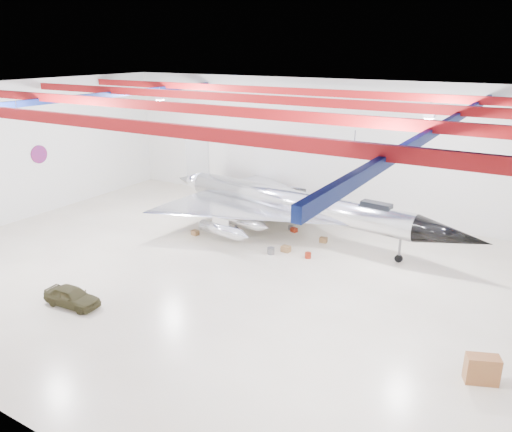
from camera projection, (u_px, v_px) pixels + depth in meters
The scene contains 16 objects.
floor at pixel (227, 272), 31.30m from camera, with size 40.00×40.00×0.00m, color #BDB096.
wall_back at pixel (326, 146), 41.70m from camera, with size 40.00×40.00×0.00m, color silver.
wall_left at pixel (16, 152), 39.30m from camera, with size 30.00×30.00×0.00m, color silver.
ceiling at pixel (223, 92), 27.76m from camera, with size 40.00×40.00×0.00m, color #0A0F38.
ceiling_structure at pixel (223, 104), 27.98m from camera, with size 39.50×29.50×1.08m.
wall_roundel at pixel (39, 154), 41.06m from camera, with size 1.50×1.50×0.10m, color #B21414.
jet_aircraft at pixel (293, 206), 36.70m from camera, with size 25.70×16.13×7.01m.
jeep at pixel (72, 296), 27.01m from camera, with size 1.32×3.28×1.12m, color #38341C.
desk at pixel (482, 369), 20.80m from camera, with size 1.35×0.67×1.23m, color brown.
crate_ply at pixel (195, 233), 37.37m from camera, with size 0.52×0.42×0.36m, color olive.
toolbox_red at pixel (294, 230), 37.99m from camera, with size 0.46×0.37×0.32m, color maroon.
engine_drum at pixel (271, 251), 33.91m from camera, with size 0.50×0.50×0.45m, color #59595B.
parts_bin at pixel (323, 240), 35.95m from camera, with size 0.52×0.42×0.37m, color olive.
tool_chest at pixel (308, 255), 33.27m from camera, with size 0.43×0.43×0.38m, color maroon.
oil_barrel at pixel (286, 249), 34.29m from camera, with size 0.59×0.47×0.41m, color olive.
spares_box at pixel (291, 228), 38.46m from camera, with size 0.38×0.38×0.34m, color #59595B.
Camera 1 is at (16.29, -23.47, 13.37)m, focal length 35.00 mm.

